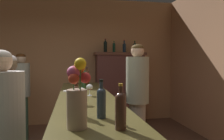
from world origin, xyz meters
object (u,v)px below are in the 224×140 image
at_px(bartender, 137,96).
at_px(wine_glass_mid, 81,92).
at_px(cheese_plate, 70,91).
at_px(display_cabinet, 120,87).
at_px(wine_bottle_malbec, 76,98).
at_px(patron_near_entrance, 9,117).
at_px(wine_bottle_rose, 84,78).
at_px(patron_by_cabinet, 21,92).
at_px(display_bottle_left, 105,46).
at_px(flower_arrangement, 77,97).
at_px(display_bottle_midright, 135,47).
at_px(display_bottle_center, 124,47).
at_px(bar_counter, 86,139).
at_px(display_bottle_midleft, 114,47).
at_px(patron_in_grey, 2,138).
at_px(wine_bottle_pinot, 101,101).
at_px(wine_glass_front, 90,88).
at_px(wine_bottle_merlot, 121,109).
at_px(wine_bottle_riesling, 87,77).

bearing_deg(bartender, wine_glass_mid, 37.40).
bearing_deg(cheese_plate, display_cabinet, 59.02).
bearing_deg(wine_bottle_malbec, bartender, 55.84).
bearing_deg(patron_near_entrance, wine_bottle_rose, 48.95).
xyz_separation_m(patron_by_cabinet, bartender, (1.87, -1.19, 0.06)).
bearing_deg(bartender, wine_bottle_rose, -32.43).
bearing_deg(display_bottle_left, flower_arrangement, -101.66).
bearing_deg(display_bottle_midright, display_cabinet, -180.00).
bearing_deg(display_bottle_left, wine_bottle_malbec, -102.83).
relative_size(flower_arrangement, display_bottle_center, 1.46).
distance_m(bar_counter, cheese_plate, 0.71).
xyz_separation_m(display_bottle_midleft, patron_in_grey, (-1.52, -3.02, -0.94)).
bearing_deg(display_bottle_midright, display_bottle_left, 180.00).
xyz_separation_m(wine_bottle_pinot, bartender, (0.74, 1.47, -0.23)).
distance_m(display_bottle_midright, patron_in_grey, 3.75).
bearing_deg(display_bottle_midleft, patron_in_grey, -116.63).
bearing_deg(display_bottle_left, display_bottle_center, -0.00).
distance_m(flower_arrangement, display_bottle_center, 3.75).
height_order(bar_counter, patron_by_cabinet, patron_by_cabinet).
height_order(patron_by_cabinet, bartender, bartender).
height_order(wine_glass_mid, patron_in_grey, patron_in_grey).
bearing_deg(wine_glass_mid, bar_counter, 80.46).
bearing_deg(wine_glass_front, patron_in_grey, -136.00).
xyz_separation_m(wine_bottle_rose, wine_glass_mid, (-0.10, -1.25, -0.04)).
relative_size(wine_bottle_merlot, bartender, 0.16).
bearing_deg(display_bottle_left, wine_bottle_riesling, -112.77).
xyz_separation_m(wine_bottle_rose, display_bottle_left, (0.58, 1.53, 0.61)).
height_order(wine_glass_front, patron_in_grey, patron_in_grey).
height_order(wine_bottle_malbec, display_bottle_midright, display_bottle_midright).
xyz_separation_m(wine_glass_front, wine_glass_mid, (-0.12, -0.49, 0.02)).
distance_m(display_bottle_midright, patron_near_entrance, 3.30).
bearing_deg(display_bottle_center, display_bottle_left, 180.00).
relative_size(wine_bottle_pinot, wine_glass_front, 2.04).
bearing_deg(flower_arrangement, wine_bottle_merlot, -16.95).
bearing_deg(bartender, bar_counter, 20.26).
xyz_separation_m(wine_bottle_riesling, wine_bottle_malbec, (-0.22, -1.99, -0.01)).
bearing_deg(wine_bottle_pinot, wine_bottle_rose, 90.88).
height_order(wine_bottle_pinot, display_bottle_left, display_bottle_left).
distance_m(wine_bottle_malbec, patron_in_grey, 0.70).
xyz_separation_m(bar_counter, cheese_plate, (-0.19, 0.43, 0.53)).
relative_size(wine_bottle_rose, patron_by_cabinet, 0.21).
bearing_deg(cheese_plate, flower_arrangement, -87.90).
height_order(wine_bottle_rose, display_bottle_center, display_bottle_center).
distance_m(wine_bottle_malbec, wine_glass_front, 0.92).
distance_m(display_cabinet, wine_bottle_merlot, 3.70).
relative_size(patron_near_entrance, bartender, 0.90).
bearing_deg(display_bottle_midright, wine_bottle_riesling, -135.07).
relative_size(wine_bottle_pinot, wine_bottle_malbec, 1.00).
bearing_deg(display_cabinet, wine_bottle_rose, -120.84).
bearing_deg(display_bottle_left, display_cabinet, -0.00).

